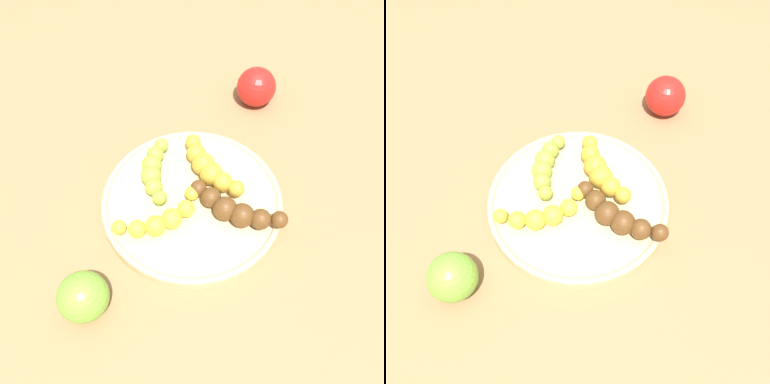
# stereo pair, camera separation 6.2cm
# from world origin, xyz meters

# --- Properties ---
(ground_plane) EXTENTS (2.40, 2.40, 0.00)m
(ground_plane) POSITION_xyz_m (0.00, 0.00, 0.00)
(ground_plane) COLOR #936D47
(fruit_bowl) EXTENTS (0.28, 0.28, 0.02)m
(fruit_bowl) POSITION_xyz_m (0.00, 0.00, 0.01)
(fruit_bowl) COLOR #D1B784
(fruit_bowl) RESTS_ON ground_plane
(banana_yellow) EXTENTS (0.11, 0.11, 0.03)m
(banana_yellow) POSITION_xyz_m (-0.03, -0.06, 0.03)
(banana_yellow) COLOR yellow
(banana_yellow) RESTS_ON fruit_bowl
(banana_overripe) EXTENTS (0.15, 0.06, 0.04)m
(banana_overripe) POSITION_xyz_m (0.07, -0.01, 0.04)
(banana_overripe) COLOR #593819
(banana_overripe) RESTS_ON fruit_bowl
(banana_spotted) EXTENTS (0.12, 0.09, 0.04)m
(banana_spotted) POSITION_xyz_m (0.01, 0.05, 0.04)
(banana_spotted) COLOR gold
(banana_spotted) RESTS_ON fruit_bowl
(banana_green) EXTENTS (0.06, 0.12, 0.03)m
(banana_green) POSITION_xyz_m (-0.07, 0.02, 0.04)
(banana_green) COLOR #8CAD38
(banana_green) RESTS_ON fruit_bowl
(apple_red) EXTENTS (0.07, 0.07, 0.07)m
(apple_red) POSITION_xyz_m (0.04, 0.26, 0.04)
(apple_red) COLOR red
(apple_red) RESTS_ON ground_plane
(apple_green) EXTENTS (0.07, 0.07, 0.07)m
(apple_green) POSITION_xyz_m (-0.08, -0.20, 0.03)
(apple_green) COLOR #72B238
(apple_green) RESTS_ON ground_plane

